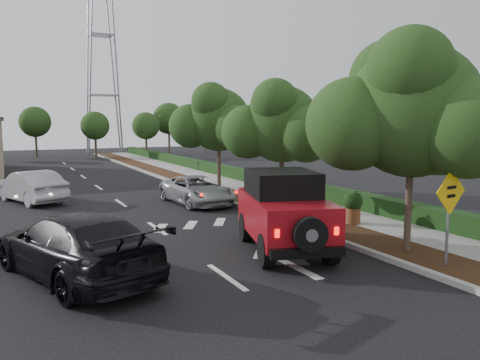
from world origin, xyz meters
TOP-DOWN VIEW (x-y plane):
  - ground at (0.00, 0.00)m, footprint 120.00×120.00m
  - curb at (4.60, 12.00)m, footprint 0.20×70.00m
  - planting_strip at (5.60, 12.00)m, footprint 1.80×70.00m
  - sidewalk at (7.50, 12.00)m, footprint 2.00×70.00m
  - hedge at (8.90, 12.00)m, footprint 0.80×70.00m
  - transmission_tower at (6.00, 48.00)m, footprint 7.00×4.00m
  - street_tree_near at (5.60, -0.50)m, footprint 3.80×3.80m
  - street_tree_mid at (5.60, 6.50)m, footprint 3.20×3.20m
  - street_tree_far at (5.60, 13.00)m, footprint 3.40×3.40m
  - red_jeep at (2.61, 1.58)m, footprint 3.19×4.89m
  - silver_suv_ahead at (3.20, 10.21)m, footprint 2.52×4.87m
  - black_suv_oncoming at (-3.37, 1.66)m, footprint 4.03×6.15m
  - silver_sedan_oncoming at (-3.80, 14.15)m, footprint 3.18×4.92m
  - speed_hump_sign at (5.40, -2.06)m, footprint 1.19×0.15m
  - terracotta_planter at (6.60, 3.09)m, footprint 0.71×0.71m

SIDE VIEW (x-z plane):
  - ground at x=0.00m, z-range 0.00..0.00m
  - transmission_tower at x=6.00m, z-range -14.00..14.00m
  - street_tree_near at x=5.60m, z-range -2.96..2.96m
  - street_tree_mid at x=5.60m, z-range -2.66..2.66m
  - street_tree_far at x=5.60m, z-range -2.81..2.81m
  - planting_strip at x=5.60m, z-range 0.00..0.12m
  - sidewalk at x=7.50m, z-range 0.00..0.12m
  - curb at x=4.60m, z-range 0.00..0.15m
  - hedge at x=8.90m, z-range 0.00..0.80m
  - silver_suv_ahead at x=3.20m, z-range 0.00..1.31m
  - silver_sedan_oncoming at x=-3.80m, z-range 0.00..1.53m
  - black_suv_oncoming at x=-3.37m, z-range 0.00..1.66m
  - terracotta_planter at x=6.60m, z-range 0.22..1.46m
  - red_jeep at x=2.61m, z-range 0.02..2.41m
  - speed_hump_sign at x=5.40m, z-range 0.49..3.04m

